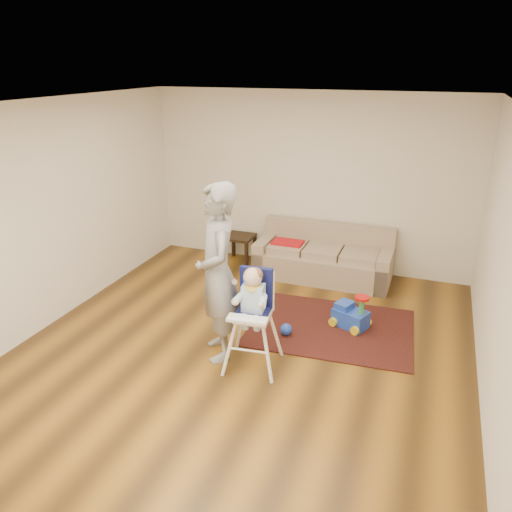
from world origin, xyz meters
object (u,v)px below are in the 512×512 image
(sofa, at_px, (323,253))
(ride_on_toy, at_px, (351,310))
(side_table, at_px, (240,248))
(toy_ball, at_px, (286,329))
(adult, at_px, (218,274))
(high_chair, at_px, (253,320))

(sofa, height_order, ride_on_toy, sofa)
(side_table, xyz_separation_m, toy_ball, (1.42, -2.03, -0.13))
(side_table, height_order, adult, adult)
(side_table, distance_m, toy_ball, 2.48)
(toy_ball, xyz_separation_m, high_chair, (-0.16, -0.71, 0.47))
(side_table, height_order, ride_on_toy, ride_on_toy)
(sofa, distance_m, high_chair, 2.58)
(ride_on_toy, xyz_separation_m, high_chair, (-0.84, -1.19, 0.31))
(sofa, bearing_deg, ride_on_toy, -63.72)
(sofa, height_order, toy_ball, sofa)
(side_table, distance_m, high_chair, 3.04)
(sofa, relative_size, toy_ball, 13.96)
(sofa, distance_m, toy_ball, 1.88)
(side_table, bearing_deg, ride_on_toy, -36.50)
(sofa, relative_size, adult, 1.02)
(sofa, xyz_separation_m, ride_on_toy, (0.68, -1.38, -0.15))
(side_table, xyz_separation_m, ride_on_toy, (2.10, -1.55, 0.02))
(side_table, height_order, high_chair, high_chair)
(sofa, relative_size, ride_on_toy, 4.46)
(toy_ball, bearing_deg, sofa, 89.74)
(sofa, bearing_deg, high_chair, -93.49)
(ride_on_toy, height_order, adult, adult)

